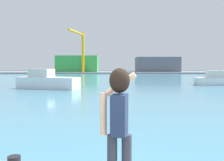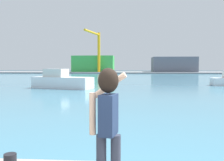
% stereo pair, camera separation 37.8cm
% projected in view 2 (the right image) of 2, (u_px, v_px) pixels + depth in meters
% --- Properties ---
extents(ground_plane, '(220.00, 220.00, 0.00)m').
position_uv_depth(ground_plane, '(132.00, 78.00, 52.43)').
color(ground_plane, '#334751').
extents(harbor_water, '(140.00, 100.00, 0.02)m').
position_uv_depth(harbor_water, '(132.00, 78.00, 54.42)').
color(harbor_water, teal).
rests_on(harbor_water, ground_plane).
extents(far_shore_dock, '(140.00, 20.00, 0.46)m').
position_uv_depth(far_shore_dock, '(131.00, 72.00, 94.24)').
color(far_shore_dock, gray).
rests_on(far_shore_dock, ground_plane).
extents(person_photographer, '(0.53, 0.56, 1.74)m').
position_uv_depth(person_photographer, '(108.00, 117.00, 3.43)').
color(person_photographer, '#2D3342').
rests_on(person_photographer, quay_promenade).
extents(boat_moored, '(7.03, 4.03, 2.14)m').
position_uv_depth(boat_moored, '(62.00, 81.00, 27.70)').
color(boat_moored, white).
rests_on(boat_moored, harbor_water).
extents(warehouse_left, '(15.42, 8.97, 6.03)m').
position_uv_depth(warehouse_left, '(94.00, 64.00, 96.09)').
color(warehouse_left, green).
rests_on(warehouse_left, far_shore_dock).
extents(warehouse_right, '(15.87, 11.15, 5.52)m').
position_uv_depth(warehouse_right, '(173.00, 65.00, 94.67)').
color(warehouse_right, slate).
rests_on(warehouse_right, far_shore_dock).
extents(port_crane, '(3.63, 13.41, 14.10)m').
position_uv_depth(port_crane, '(97.00, 46.00, 87.75)').
color(port_crane, yellow).
rests_on(port_crane, far_shore_dock).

